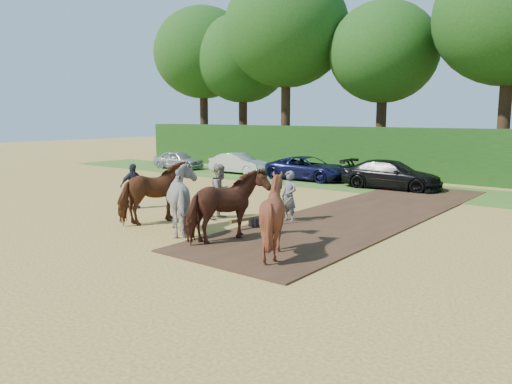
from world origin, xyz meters
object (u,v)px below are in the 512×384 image
at_px(spectator_near, 221,192).
at_px(parked_cars, 406,176).
at_px(spectator_far, 133,186).
at_px(plough_team, 209,203).

relative_size(spectator_near, parked_cars, 0.06).
height_order(spectator_near, spectator_far, spectator_near).
distance_m(spectator_near, parked_cars, 11.28).
distance_m(plough_team, parked_cars, 13.30).
relative_size(spectator_near, plough_team, 0.27).
bearing_deg(parked_cars, spectator_far, -119.77).
bearing_deg(plough_team, parked_cars, 85.81).
relative_size(spectator_far, parked_cars, 0.05).
height_order(spectator_near, parked_cars, spectator_near).
relative_size(spectator_far, plough_team, 0.24).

